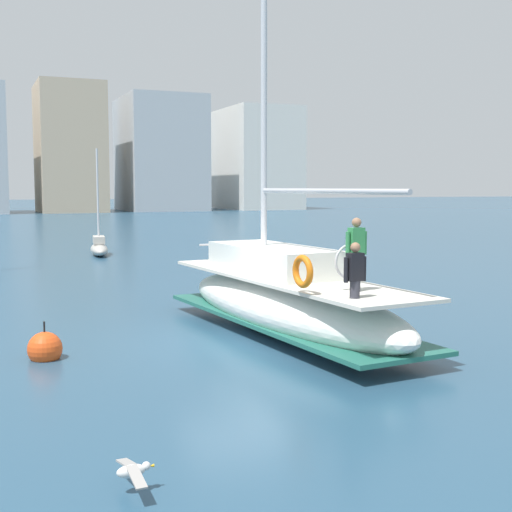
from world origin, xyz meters
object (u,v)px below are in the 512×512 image
Objects in this scene: moored_sloop_far at (99,247)px; seagull at (133,470)px; mooring_buoy at (45,349)px; main_sailboat at (285,298)px.

seagull is at bearing -99.09° from moored_sloop_far.
moored_sloop_far reaches higher than mooring_buoy.
main_sailboat is at bearing 53.69° from seagull.
moored_sloop_far reaches higher than seagull.
main_sailboat is 22.32m from moored_sloop_far.
moored_sloop_far is at bearing 80.91° from seagull.
seagull is 0.98× the size of mooring_buoy.
moored_sloop_far is 30.24m from seagull.
mooring_buoy is at bearing -176.65° from main_sailboat.
main_sailboat reaches higher than mooring_buoy.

